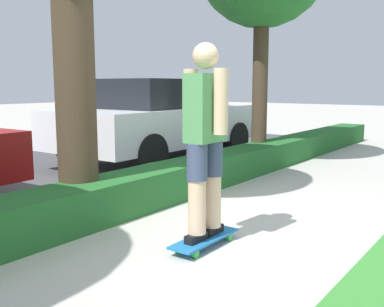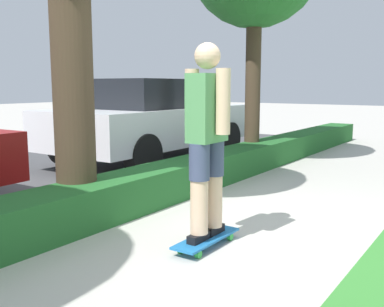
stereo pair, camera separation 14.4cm
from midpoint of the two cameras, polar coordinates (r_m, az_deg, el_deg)
name	(u,v)px [view 1 (the left image)]	position (r m, az deg, el deg)	size (l,w,h in m)	color
ground_plane	(255,236)	(4.46, 8.95, -10.26)	(60.00, 60.00, 0.00)	#BCB7AD
street_asphalt	(9,181)	(7.32, -21.69, -3.25)	(16.65, 5.00, 0.01)	#474749
hedge_row	(134,191)	(5.29, -6.60, -4.76)	(16.65, 0.60, 0.43)	#236028
skateboard	(205,239)	(4.10, 2.65, -10.81)	(0.79, 0.24, 0.09)	#1E6BAD
skater_person	(205,136)	(3.89, 2.75, 2.19)	(0.50, 0.44, 1.71)	black
parked_car_middle	(158,118)	(8.63, -3.83, 4.51)	(4.28, 2.06, 1.55)	silver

